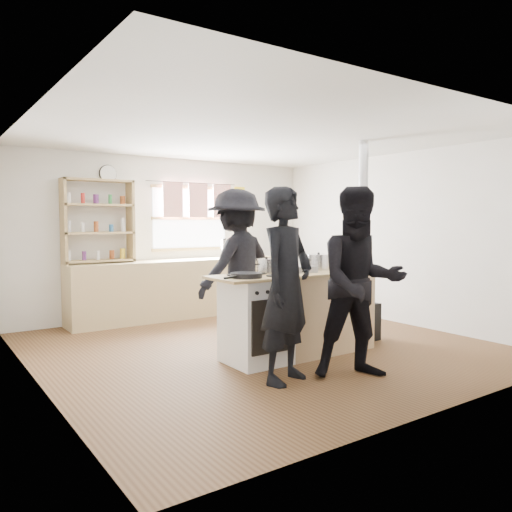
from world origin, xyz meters
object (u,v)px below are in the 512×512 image
thermos (224,249)px  stockpot_counter (319,262)px  cooking_island (299,313)px  roast_tray (300,269)px  stockpot_stove (267,266)px  skillet_greens (246,275)px  flue_heater (362,288)px  bread_board (346,265)px  person_near_left (286,285)px  person_far (237,266)px  person_near_right (361,283)px

thermos → stockpot_counter: thermos is taller
cooking_island → roast_tray: 0.51m
stockpot_stove → stockpot_counter: size_ratio=0.82×
thermos → stockpot_counter: 2.66m
skillet_greens → stockpot_stove: 0.49m
flue_heater → bread_board: bearing=-166.0°
roast_tray → stockpot_stove: size_ratio=1.66×
person_near_left → person_far: person_far is taller
skillet_greens → stockpot_counter: (1.17, 0.21, 0.06)m
skillet_greens → person_near_left: (0.07, -0.57, -0.05)m
thermos → skillet_greens: thermos is taller
cooking_island → flue_heater: bearing=5.2°
cooking_island → roast_tray: (0.03, 0.02, 0.50)m
flue_heater → person_near_right: 1.58m
skillet_greens → bread_board: bearing=3.7°
roast_tray → bread_board: 0.70m
roast_tray → stockpot_counter: bearing=15.9°
roast_tray → bread_board: (0.70, -0.01, 0.01)m
person_near_right → person_far: (-0.20, 1.90, 0.03)m
cooking_island → roast_tray: bearing=33.9°
stockpot_stove → stockpot_counter: 0.75m
thermos → stockpot_counter: (-0.29, -2.65, -0.03)m
stockpot_counter → stockpot_stove: bearing=178.5°
flue_heater → stockpot_counter: bearing=178.1°
cooking_island → stockpot_stove: (-0.35, 0.14, 0.54)m
cooking_island → bread_board: (0.73, 0.01, 0.51)m
person_near_right → person_far: bearing=122.5°
stockpot_stove → person_near_right: person_near_right is taller
bread_board → person_near_left: 1.59m
roast_tray → person_near_right: size_ratio=0.20×
stockpot_stove → person_far: bearing=81.7°
stockpot_stove → person_far: size_ratio=0.12×
person_near_right → person_near_left: bearing=-177.4°
stockpot_counter → bread_board: bearing=-19.1°
stockpot_counter → flue_heater: (0.71, -0.02, -0.37)m
stockpot_stove → person_near_right: size_ratio=0.12×
flue_heater → person_far: bearing=148.2°
skillet_greens → flue_heater: flue_heater is taller
cooking_island → stockpot_stove: 0.66m
stockpot_counter → person_near_right: (-0.44, -1.09, -0.11)m
person_near_left → stockpot_counter: bearing=14.7°
stockpot_counter → bread_board: size_ratio=0.90×
roast_tray → person_far: person_far is taller
thermos → skillet_greens: 3.21m
bread_board → stockpot_counter: bearing=160.9°
person_near_left → skillet_greens: bearing=75.8°
thermos → flue_heater: bearing=-81.0°
thermos → stockpot_stove: thermos is taller
roast_tray → stockpot_stove: (-0.38, 0.12, 0.04)m
thermos → cooking_island: bearing=-103.9°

